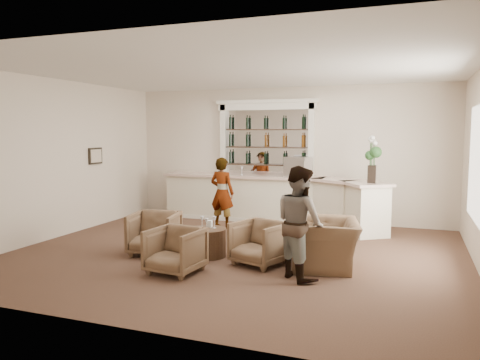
% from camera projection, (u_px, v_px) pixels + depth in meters
% --- Properties ---
extents(ground, '(8.00, 8.00, 0.00)m').
position_uv_depth(ground, '(237.00, 253.00, 8.55)').
color(ground, brown).
rests_on(ground, ground).
extents(room_shell, '(8.04, 7.02, 3.32)m').
position_uv_depth(room_shell, '(258.00, 125.00, 8.91)').
color(room_shell, beige).
rests_on(room_shell, ground).
extents(bar_counter, '(5.72, 1.80, 1.14)m').
position_uv_depth(bar_counter, '(274.00, 199.00, 11.34)').
color(bar_counter, white).
rests_on(bar_counter, ground).
extents(back_bar_alcove, '(2.64, 0.25, 3.00)m').
position_uv_depth(back_bar_alcove, '(266.00, 139.00, 11.69)').
color(back_bar_alcove, white).
rests_on(back_bar_alcove, ground).
extents(cocktail_table, '(0.67, 0.67, 0.50)m').
position_uv_depth(cocktail_table, '(208.00, 242.00, 8.34)').
color(cocktail_table, '#46331E').
rests_on(cocktail_table, ground).
extents(sommelier, '(0.65, 0.48, 1.63)m').
position_uv_depth(sommelier, '(222.00, 193.00, 10.72)').
color(sommelier, gray).
rests_on(sommelier, ground).
extents(guest, '(1.05, 1.04, 1.71)m').
position_uv_depth(guest, '(300.00, 222.00, 7.04)').
color(guest, gray).
rests_on(guest, ground).
extents(armchair_left, '(0.97, 0.98, 0.77)m').
position_uv_depth(armchair_left, '(154.00, 233.00, 8.47)').
color(armchair_left, brown).
rests_on(armchair_left, ground).
extents(armchair_center, '(0.85, 0.87, 0.72)m').
position_uv_depth(armchair_center, '(175.00, 250.00, 7.34)').
color(armchair_center, brown).
rests_on(armchair_center, ground).
extents(armchair_right, '(1.01, 1.02, 0.73)m').
position_uv_depth(armchair_right, '(260.00, 243.00, 7.80)').
color(armchair_right, brown).
rests_on(armchair_right, ground).
extents(armchair_far, '(1.27, 1.39, 0.78)m').
position_uv_depth(armchair_far, '(325.00, 243.00, 7.67)').
color(armchair_far, brown).
rests_on(armchair_far, ground).
extents(espresso_machine, '(0.62, 0.55, 0.47)m').
position_uv_depth(espresso_machine, '(298.00, 167.00, 11.14)').
color(espresso_machine, silver).
rests_on(espresso_machine, bar_counter).
extents(flower_vase, '(0.26, 0.26, 0.98)m').
position_uv_depth(flower_vase, '(372.00, 157.00, 9.80)').
color(flower_vase, black).
rests_on(flower_vase, bar_counter).
extents(wine_glass_bar_left, '(0.07, 0.07, 0.21)m').
position_uv_depth(wine_glass_bar_left, '(242.00, 171.00, 11.62)').
color(wine_glass_bar_left, white).
rests_on(wine_glass_bar_left, bar_counter).
extents(wine_glass_bar_right, '(0.07, 0.07, 0.21)m').
position_uv_depth(wine_glass_bar_right, '(305.00, 172.00, 11.11)').
color(wine_glass_bar_right, white).
rests_on(wine_glass_bar_right, bar_counter).
extents(wine_glass_tbl_a, '(0.07, 0.07, 0.21)m').
position_uv_depth(wine_glass_tbl_a, '(202.00, 222.00, 8.37)').
color(wine_glass_tbl_a, white).
rests_on(wine_glass_tbl_a, cocktail_table).
extents(wine_glass_tbl_b, '(0.07, 0.07, 0.21)m').
position_uv_depth(wine_glass_tbl_b, '(214.00, 222.00, 8.34)').
color(wine_glass_tbl_b, white).
rests_on(wine_glass_tbl_b, cocktail_table).
extents(wine_glass_tbl_c, '(0.07, 0.07, 0.21)m').
position_uv_depth(wine_glass_tbl_c, '(207.00, 224.00, 8.16)').
color(wine_glass_tbl_c, white).
rests_on(wine_glass_tbl_c, cocktail_table).
extents(napkin_holder, '(0.08, 0.08, 0.12)m').
position_uv_depth(napkin_holder, '(210.00, 224.00, 8.44)').
color(napkin_holder, silver).
rests_on(napkin_holder, cocktail_table).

